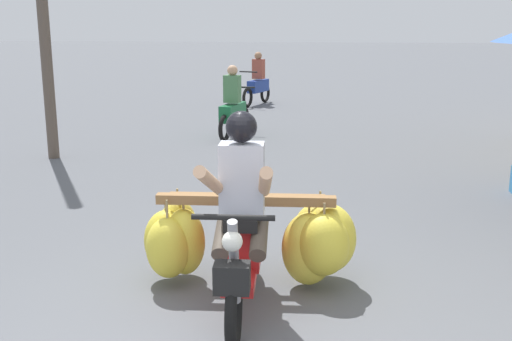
# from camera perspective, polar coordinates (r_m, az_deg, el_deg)

# --- Properties ---
(motorbike_main_loaded) EXTENTS (1.87, 1.89, 1.58)m
(motorbike_main_loaded) POSITION_cam_1_polar(r_m,az_deg,el_deg) (5.24, 0.17, -6.06)
(motorbike_main_loaded) COLOR black
(motorbike_main_loaded) RESTS_ON ground
(motorbike_distant_ahead_left) EXTENTS (0.58, 1.60, 1.40)m
(motorbike_distant_ahead_left) POSITION_cam_1_polar(r_m,az_deg,el_deg) (12.10, -2.09, 5.68)
(motorbike_distant_ahead_left) COLOR black
(motorbike_distant_ahead_left) RESTS_ON ground
(motorbike_distant_ahead_right) EXTENTS (0.70, 1.56, 1.40)m
(motorbike_distant_ahead_right) POSITION_cam_1_polar(r_m,az_deg,el_deg) (16.87, 0.16, 7.96)
(motorbike_distant_ahead_right) COLOR black
(motorbike_distant_ahead_right) RESTS_ON ground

